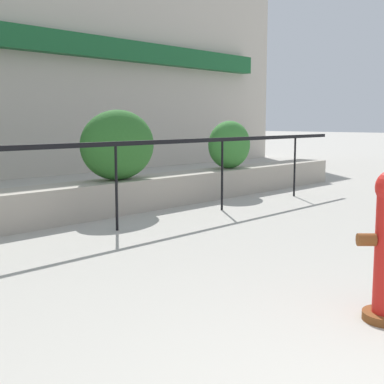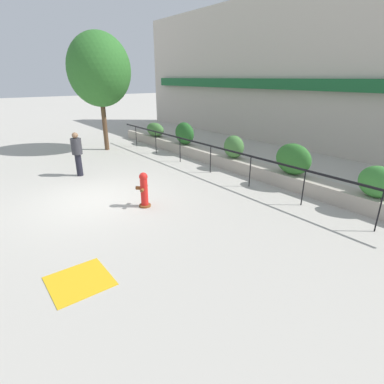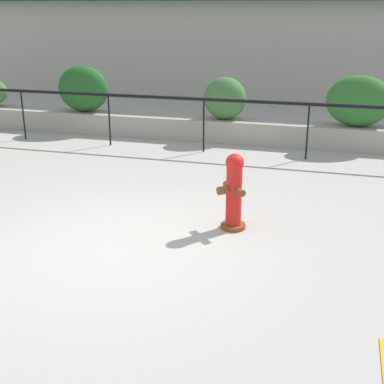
% 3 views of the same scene
% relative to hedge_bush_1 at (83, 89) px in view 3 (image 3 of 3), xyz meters
% --- Properties ---
extents(ground_plane, '(120.00, 120.00, 0.00)m').
position_rel_hedge_bush_1_xyz_m(ground_plane, '(3.28, -6.00, -1.05)').
color(ground_plane, '#B2ADA3').
extents(planter_wall_low, '(18.00, 0.70, 0.50)m').
position_rel_hedge_bush_1_xyz_m(planter_wall_low, '(3.28, 0.00, -0.80)').
color(planter_wall_low, '#ADA393').
rests_on(planter_wall_low, ground).
extents(fence_railing_segment, '(15.00, 0.05, 1.15)m').
position_rel_hedge_bush_1_xyz_m(fence_railing_segment, '(3.28, -1.10, -0.03)').
color(fence_railing_segment, black).
rests_on(fence_railing_segment, ground).
extents(hedge_bush_1, '(1.27, 0.70, 1.10)m').
position_rel_hedge_bush_1_xyz_m(hedge_bush_1, '(0.00, 0.00, 0.00)').
color(hedge_bush_1, '#235B23').
rests_on(hedge_bush_1, planter_wall_low).
extents(hedge_bush_2, '(0.96, 0.70, 0.95)m').
position_rel_hedge_bush_1_xyz_m(hedge_bush_2, '(3.50, 0.00, -0.08)').
color(hedge_bush_2, '#427538').
rests_on(hedge_bush_2, planter_wall_low).
extents(hedge_bush_3, '(1.35, 0.70, 1.08)m').
position_rel_hedge_bush_1_xyz_m(hedge_bush_3, '(6.38, 0.00, -0.01)').
color(hedge_bush_3, '#2D6B28').
rests_on(hedge_bush_3, planter_wall_low).
extents(fire_hydrant, '(0.50, 0.50, 1.08)m').
position_rel_hedge_bush_1_xyz_m(fire_hydrant, '(4.69, -4.97, -0.50)').
color(fire_hydrant, brown).
rests_on(fire_hydrant, ground).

